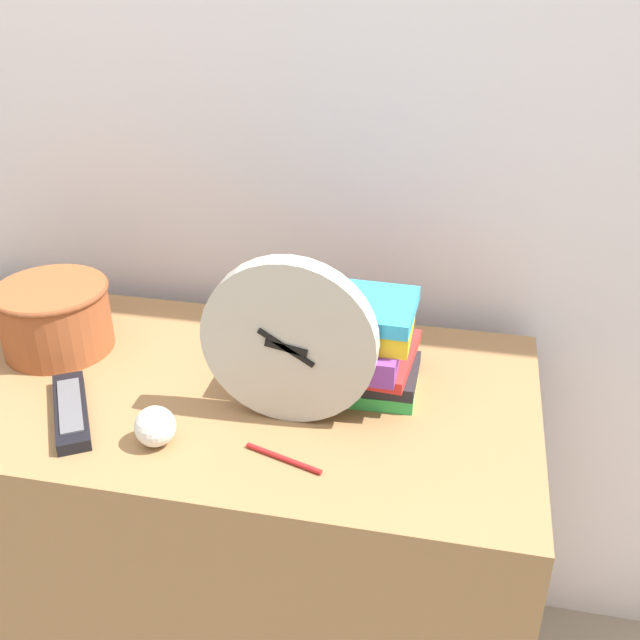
# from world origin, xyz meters

# --- Properties ---
(wall_back) EXTENTS (6.00, 0.04, 2.40)m
(wall_back) POSITION_xyz_m (0.00, 0.63, 1.20)
(wall_back) COLOR silver
(wall_back) RESTS_ON ground_plane
(desk) EXTENTS (1.19, 0.56, 0.76)m
(desk) POSITION_xyz_m (0.00, 0.28, 0.38)
(desk) COLOR olive
(desk) RESTS_ON ground_plane
(desk_clock) EXTENTS (0.27, 0.04, 0.27)m
(desk_clock) POSITION_xyz_m (0.20, 0.22, 0.89)
(desk_clock) COLOR #B7B2A8
(desk_clock) RESTS_ON desk
(book_stack) EXTENTS (0.25, 0.21, 0.17)m
(book_stack) POSITION_xyz_m (0.27, 0.32, 0.84)
(book_stack) COLOR green
(book_stack) RESTS_ON desk
(basket) EXTENTS (0.20, 0.20, 0.12)m
(basket) POSITION_xyz_m (-0.26, 0.34, 0.82)
(basket) COLOR #994C28
(basket) RESTS_ON desk
(tv_remote) EXTENTS (0.14, 0.20, 0.02)m
(tv_remote) POSITION_xyz_m (-0.14, 0.15, 0.77)
(tv_remote) COLOR black
(tv_remote) RESTS_ON desk
(crumpled_paper_ball) EXTENTS (0.06, 0.06, 0.06)m
(crumpled_paper_ball) POSITION_xyz_m (0.02, 0.11, 0.79)
(crumpled_paper_ball) COLOR white
(crumpled_paper_ball) RESTS_ON desk
(pen) EXTENTS (0.12, 0.05, 0.01)m
(pen) POSITION_xyz_m (0.22, 0.11, 0.76)
(pen) COLOR #B21E1E
(pen) RESTS_ON desk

